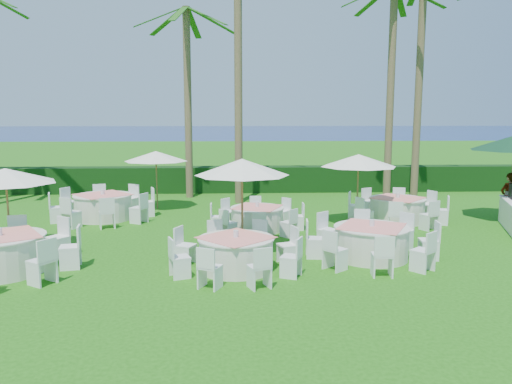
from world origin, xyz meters
TOP-DOWN VIEW (x-y plane):
  - ground at (0.00, 0.00)m, footprint 120.00×120.00m
  - hedge at (0.00, 12.00)m, footprint 34.00×1.00m
  - ocean at (0.00, 102.00)m, footprint 260.00×260.00m
  - banquet_table_a at (-5.07, -0.11)m, footprint 3.51×3.51m
  - banquet_table_b at (0.33, -0.18)m, footprint 3.06×3.06m
  - banquet_table_c at (3.75, 0.64)m, footprint 3.33×3.33m
  - banquet_table_d at (-4.26, 5.86)m, footprint 3.46×3.46m
  - banquet_table_e at (1.03, 3.93)m, footprint 2.94×2.94m
  - banquet_table_f at (5.85, 4.97)m, footprint 3.23×3.23m
  - umbrella_a at (-5.58, 1.55)m, footprint 2.53×2.53m
  - umbrella_b at (0.50, 1.37)m, footprint 2.47×2.47m
  - umbrella_c at (-2.67, 7.76)m, footprint 2.42×2.42m
  - umbrella_d at (4.35, 4.51)m, footprint 2.47×2.47m
  - staff_person at (9.59, 4.75)m, footprint 0.69×0.52m
  - palm_b at (-1.65, 10.49)m, footprint 4.22×4.38m
  - palm_c at (0.51, 8.99)m, footprint 4.18×4.39m
  - palm_d at (7.00, 9.83)m, footprint 4.40×3.98m
  - palm_e at (8.21, 9.83)m, footprint 4.10×4.40m

SIDE VIEW (x-z plane):
  - ground at x=0.00m, z-range 0.00..0.00m
  - ocean at x=0.00m, z-range 0.00..0.00m
  - banquet_table_e at x=1.03m, z-range -0.06..0.84m
  - banquet_table_b at x=0.33m, z-range -0.06..0.89m
  - banquet_table_f at x=5.85m, z-range -0.06..0.93m
  - banquet_table_c at x=3.75m, z-range -0.06..0.94m
  - banquet_table_a at x=-5.07m, z-range -0.06..0.98m
  - banquet_table_d at x=-4.26m, z-range -0.06..0.99m
  - hedge at x=0.00m, z-range 0.00..1.20m
  - staff_person at x=9.59m, z-range 0.00..1.69m
  - umbrella_c at x=-2.67m, z-range 0.92..3.17m
  - umbrella_a at x=-5.58m, z-range 0.93..3.17m
  - umbrella_d at x=4.35m, z-range 0.97..3.31m
  - umbrella_b at x=0.50m, z-range 1.02..3.50m
  - palm_b at x=-1.65m, z-range 0.45..8.59m
  - palm_d at x=7.00m, z-range 0.46..9.47m
  - palm_e at x=8.21m, z-range 0.46..10.02m
  - palm_c at x=0.51m, z-range 0.48..11.79m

